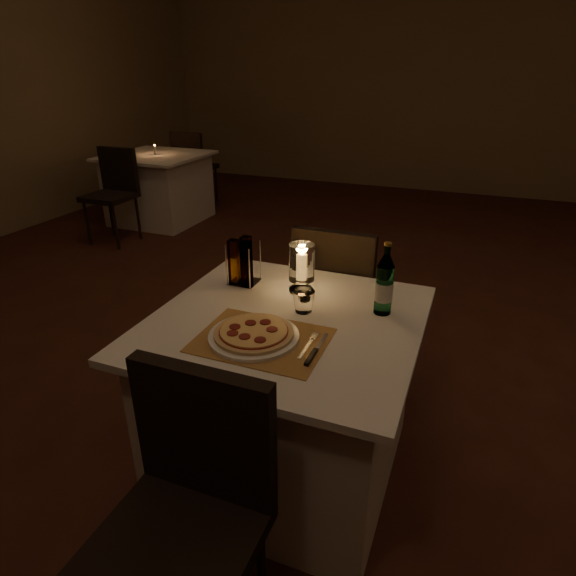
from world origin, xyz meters
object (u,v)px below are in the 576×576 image
at_px(pizza, 254,332).
at_px(water_bottle, 384,285).
at_px(chair_far, 337,290).
at_px(plate, 254,336).
at_px(neighbor_table_left, 159,188).
at_px(hurricane_candle, 302,264).
at_px(chair_near, 189,497).
at_px(tumbler, 304,301).
at_px(main_table, 286,397).

distance_m(pizza, water_bottle, 0.53).
relative_size(chair_far, plate, 2.81).
bearing_deg(neighbor_table_left, hurricane_candle, -45.21).
distance_m(chair_near, plate, 0.57).
bearing_deg(tumbler, main_table, -116.64).
bearing_deg(tumbler, chair_far, 93.71).
distance_m(chair_far, plate, 0.92).
relative_size(main_table, plate, 3.12).
xyz_separation_m(chair_near, water_bottle, (0.33, 0.90, 0.31)).
bearing_deg(tumbler, hurricane_candle, 112.66).
bearing_deg(chair_near, main_table, 90.00).
bearing_deg(plate, neighbor_table_left, 130.31).
bearing_deg(water_bottle, plate, -136.17).
distance_m(plate, neighbor_table_left, 4.12).
height_order(chair_near, hurricane_candle, hurricane_candle).
bearing_deg(chair_far, water_bottle, -58.20).
bearing_deg(water_bottle, hurricane_candle, 168.61).
distance_m(chair_near, water_bottle, 1.00).
xyz_separation_m(chair_near, chair_far, (-0.00, 1.43, 0.00)).
height_order(main_table, plate, plate).
distance_m(plate, hurricane_candle, 0.45).
bearing_deg(chair_near, neighbor_table_left, 126.44).
bearing_deg(pizza, chair_far, 86.79).
bearing_deg(main_table, chair_near, -90.00).
distance_m(chair_near, neighbor_table_left, 4.56).
relative_size(chair_far, water_bottle, 3.12).
distance_m(main_table, water_bottle, 0.61).
height_order(plate, pizza, pizza).
xyz_separation_m(plate, hurricane_candle, (0.02, 0.44, 0.11)).
bearing_deg(chair_far, hurricane_candle, -93.99).
height_order(chair_far, plate, chair_far).
bearing_deg(neighbor_table_left, pizza, -49.69).
relative_size(main_table, hurricane_candle, 4.79).
distance_m(pizza, hurricane_candle, 0.45).
bearing_deg(hurricane_candle, neighbor_table_left, 134.79).
xyz_separation_m(plate, tumbler, (0.09, 0.26, 0.03)).
xyz_separation_m(water_bottle, neighbor_table_left, (-3.03, 2.77, -0.48)).
relative_size(plate, hurricane_candle, 1.53).
distance_m(main_table, chair_far, 0.74).
height_order(plate, hurricane_candle, hurricane_candle).
distance_m(chair_far, neighbor_table_left, 3.51).
bearing_deg(main_table, plate, -105.52).
bearing_deg(main_table, pizza, -105.55).
bearing_deg(plate, chair_far, 86.80).
height_order(water_bottle, hurricane_candle, water_bottle).
relative_size(main_table, chair_near, 1.11).
height_order(chair_near, neighbor_table_left, chair_near).
distance_m(water_bottle, hurricane_candle, 0.37).
xyz_separation_m(plate, water_bottle, (0.38, 0.36, 0.11)).
relative_size(pizza, water_bottle, 0.97).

